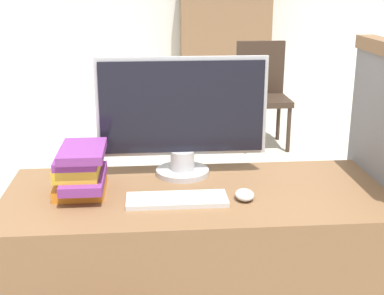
{
  "coord_description": "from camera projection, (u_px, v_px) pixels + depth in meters",
  "views": [
    {
      "loc": [
        -0.16,
        -1.43,
        1.46
      ],
      "look_at": [
        -0.02,
        0.26,
        0.92
      ],
      "focal_mm": 50.0,
      "sensor_mm": 36.0,
      "label": 1
    }
  ],
  "objects": [
    {
      "name": "monitor",
      "position": [
        182.0,
        116.0,
        1.96
      ],
      "size": [
        0.63,
        0.2,
        0.45
      ],
      "color": "#B7B7BC",
      "rests_on": "desk"
    },
    {
      "name": "carrel_divider",
      "position": [
        382.0,
        212.0,
        1.97
      ],
      "size": [
        0.07,
        0.63,
        1.25
      ],
      "color": "slate",
      "rests_on": "ground_plane"
    },
    {
      "name": "keyboard",
      "position": [
        177.0,
        200.0,
        1.78
      ],
      "size": [
        0.34,
        0.12,
        0.02
      ],
      "color": "silver",
      "rests_on": "desk"
    },
    {
      "name": "far_chair",
      "position": [
        262.0,
        89.0,
        4.81
      ],
      "size": [
        0.44,
        0.44,
        0.93
      ],
      "rotation": [
        0.0,
        0.0,
        0.02
      ],
      "color": "#38281E",
      "rests_on": "ground_plane"
    },
    {
      "name": "book_stack",
      "position": [
        81.0,
        170.0,
        1.83
      ],
      "size": [
        0.18,
        0.27,
        0.17
      ],
      "color": "orange",
      "rests_on": "desk"
    },
    {
      "name": "bookshelf_far",
      "position": [
        226.0,
        25.0,
        8.01
      ],
      "size": [
        1.35,
        0.32,
        1.61
      ],
      "color": "#846042",
      "rests_on": "ground_plane"
    },
    {
      "name": "mouse",
      "position": [
        245.0,
        195.0,
        1.79
      ],
      "size": [
        0.06,
        0.08,
        0.03
      ],
      "color": "silver",
      "rests_on": "desk"
    },
    {
      "name": "desk",
      "position": [
        196.0,
        286.0,
        1.97
      ],
      "size": [
        1.34,
        0.59,
        0.75
      ],
      "color": "brown",
      "rests_on": "ground_plane"
    }
  ]
}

